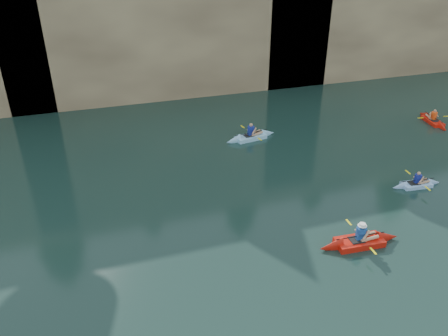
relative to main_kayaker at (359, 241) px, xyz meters
name	(u,v)px	position (x,y,z in m)	size (l,w,h in m)	color
ground	(268,309)	(-4.87, -2.06, -0.17)	(160.00, 160.00, 0.00)	black
cliff	(134,2)	(-4.87, 27.94, 5.83)	(70.00, 16.00, 12.00)	tan
cliff_slab_center	(176,19)	(-2.87, 20.54, 5.53)	(24.00, 2.40, 11.40)	tan
cliff_slab_east	(406,16)	(17.13, 20.54, 4.75)	(26.00, 2.40, 9.84)	tan
sea_cave_center	(98,84)	(-8.87, 19.89, 1.43)	(3.50, 1.00, 3.20)	black
sea_cave_east	(278,60)	(5.13, 19.89, 2.08)	(5.00, 1.00, 4.50)	black
main_kayaker	(359,241)	(0.00, 0.00, 0.00)	(3.51, 2.35, 1.29)	red
kayaker_ltblue_near	(416,184)	(5.33, 3.15, -0.04)	(2.68, 2.08, 1.03)	#94C2F8
kayaker_red_far	(433,121)	(11.95, 9.75, -0.03)	(2.26, 3.19, 1.14)	red
kayaker_ltblue_mid	(251,137)	(-0.53, 10.98, -0.01)	(3.45, 2.50, 1.28)	#94D1F8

